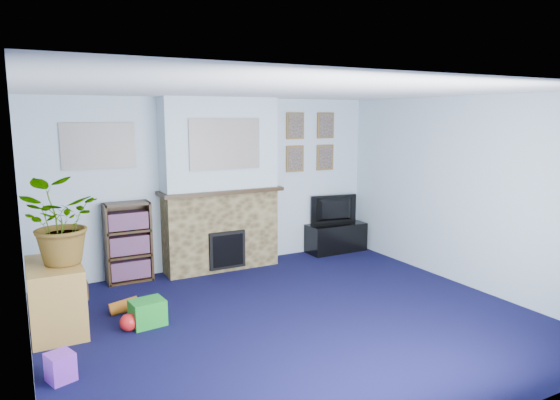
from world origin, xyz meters
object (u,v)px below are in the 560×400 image
television (336,210)px  tv_stand (336,238)px  sideboard (56,297)px  bookshelf (128,244)px

television → tv_stand: bearing=99.2°
tv_stand → television: (-0.00, 0.02, 0.45)m
sideboard → tv_stand: bearing=15.2°
bookshelf → television: bearing=-1.0°
bookshelf → sideboard: bearing=-128.5°
tv_stand → sideboard: size_ratio=1.06×
tv_stand → television: television is taller
tv_stand → sideboard: 4.34m
television → sideboard: size_ratio=0.87×
tv_stand → sideboard: (-4.19, -1.14, 0.12)m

